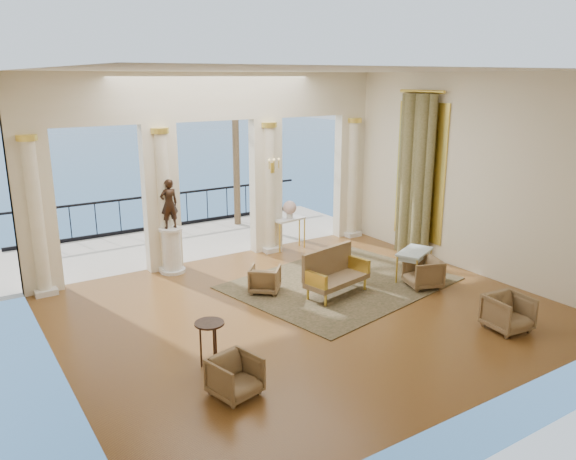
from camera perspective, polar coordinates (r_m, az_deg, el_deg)
floor at (r=11.04m, az=1.84°, el=-8.14°), size 9.00×9.00×0.00m
room_walls at (r=9.36m, az=5.91°, el=5.91°), size 9.00×9.00×9.00m
arcade at (r=13.56m, az=-7.36°, el=7.53°), size 9.00×0.56×4.50m
terrace at (r=15.89m, az=-10.15°, el=-1.16°), size 10.00×3.60×0.10m
balustrade at (r=17.21m, az=-12.31°, el=1.59°), size 9.00×0.06×1.03m
palm_tree at (r=16.82m, az=-5.47°, el=14.24°), size 2.00×2.00×4.50m
curtain at (r=14.26m, az=12.75°, el=5.37°), size 0.33×1.40×4.09m
window_frame at (r=14.38m, az=13.29°, el=5.74°), size 0.04×1.60×3.40m
wall_sconce at (r=14.00m, az=-1.56°, el=6.42°), size 0.30×0.11×0.33m
rug at (r=12.45m, az=5.35°, el=-5.36°), size 5.07×4.27×0.02m
armchair_a at (r=8.23m, az=-5.40°, el=-14.43°), size 0.75×0.72×0.65m
armchair_b at (r=10.83m, az=21.47°, el=-7.69°), size 0.77×0.73×0.72m
armchair_c at (r=12.42m, az=13.56°, el=-4.12°), size 0.83×0.86×0.71m
armchair_d at (r=11.82m, az=-2.36°, el=-4.89°), size 0.83×0.83×0.62m
settee at (r=11.69m, az=4.65°, el=-4.29°), size 1.56×0.91×0.97m
game_table at (r=12.76m, az=12.73°, el=-2.36°), size 1.11×0.89×0.67m
pedestal at (r=13.20m, az=-11.73°, el=-2.11°), size 0.58×0.58×1.06m
statue at (r=12.92m, az=-11.99°, el=2.62°), size 0.41×0.27×1.13m
console_table at (r=14.63m, az=0.18°, el=0.64°), size 0.91×0.47×0.83m
urn at (r=14.53m, az=0.18°, el=2.20°), size 0.35×0.35×0.47m
side_table at (r=8.85m, az=-7.97°, el=-9.91°), size 0.46×0.46×0.75m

